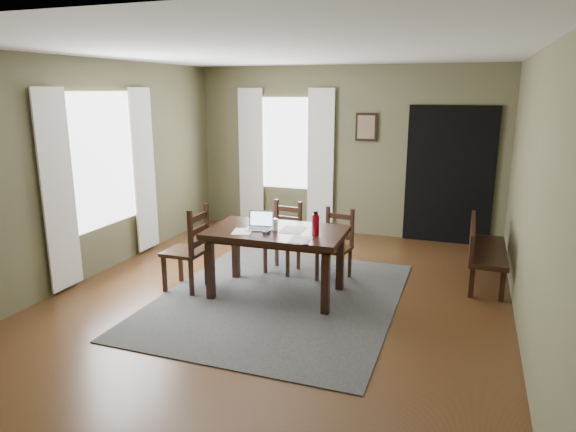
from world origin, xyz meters
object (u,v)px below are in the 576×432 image
at_px(dining_table, 277,238).
at_px(chair_back_left, 284,238).
at_px(chair_end, 189,250).
at_px(bench, 482,247).
at_px(chair_back_right, 336,246).
at_px(laptop, 260,224).
at_px(water_bottle, 315,224).

xyz_separation_m(dining_table, chair_back_left, (-0.20, 0.78, -0.24)).
xyz_separation_m(dining_table, chair_end, (-1.02, -0.21, -0.19)).
relative_size(chair_end, bench, 0.76).
bearing_deg(chair_back_right, chair_end, -140.21).
bearing_deg(chair_end, dining_table, 101.45).
relative_size(chair_end, laptop, 3.12).
xyz_separation_m(chair_back_left, laptop, (0.01, -0.79, 0.38)).
relative_size(chair_end, water_bottle, 3.70).
height_order(chair_back_right, laptop, laptop).
distance_m(chair_end, chair_back_left, 1.29).
relative_size(dining_table, chair_back_right, 1.78).
bearing_deg(bench, laptop, 117.43).
distance_m(bench, laptop, 2.74).
relative_size(chair_back_left, water_bottle, 3.32).
distance_m(chair_back_right, bench, 1.79).
bearing_deg(dining_table, water_bottle, -11.25).
height_order(dining_table, chair_back_right, chair_back_right).
xyz_separation_m(dining_table, bench, (2.22, 1.24, -0.24)).
xyz_separation_m(dining_table, laptop, (-0.19, -0.01, 0.15)).
bearing_deg(laptop, chair_end, -176.81).
relative_size(chair_back_right, laptop, 2.71).
bearing_deg(chair_end, laptop, 103.30).
relative_size(dining_table, bench, 1.18).
distance_m(chair_back_left, bench, 2.46).
bearing_deg(laptop, bench, 17.34).
height_order(bench, water_bottle, water_bottle).
bearing_deg(dining_table, chair_end, -170.41).
height_order(chair_back_left, bench, chair_back_left).
bearing_deg(chair_back_right, bench, 24.55).
bearing_deg(bench, chair_end, 114.07).
bearing_deg(chair_end, water_bottle, 94.83).
height_order(dining_table, chair_end, chair_end).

